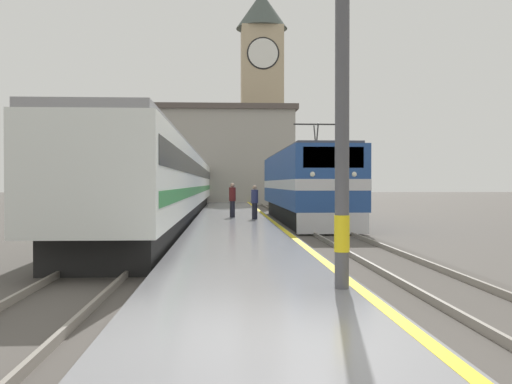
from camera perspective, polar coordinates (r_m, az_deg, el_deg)
The scene contains 11 objects.
ground_plane at distance 36.96m, azimuth -2.34°, elevation -2.30°, with size 200.00×200.00×0.00m, color #514C47.
platform at distance 31.96m, azimuth -2.22°, elevation -2.53°, with size 3.78×140.00×0.30m.
rail_track_near at distance 32.23m, azimuth 4.33°, elevation -2.71°, with size 2.84×140.00×0.16m.
rail_track_far at distance 32.09m, azimuth -8.04°, elevation -2.73°, with size 2.83×140.00×0.16m.
locomotive_train at distance 31.30m, azimuth 4.54°, elevation 0.63°, with size 2.92×17.33×4.70m.
passenger_train at distance 37.57m, azimuth -7.31°, elevation 0.79°, with size 2.92×51.45×3.68m.
catenary_mast at distance 10.16m, azimuth 8.78°, elevation 14.21°, with size 2.52×0.25×8.10m.
person_on_platform at distance 28.86m, azimuth -0.13°, elevation -0.90°, with size 0.34×0.34×1.63m.
second_waiting_passenger at distance 30.40m, azimuth -2.26°, elevation -0.69°, with size 0.34×0.34×1.75m.
clock_tower at distance 67.31m, azimuth 0.55°, elevation 9.77°, with size 5.67×5.67×23.23m.
station_building at distance 59.20m, azimuth -5.78°, elevation 3.43°, with size 19.34×9.05×9.37m.
Camera 1 is at (-0.47, -6.91, 2.01)m, focal length 42.00 mm.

